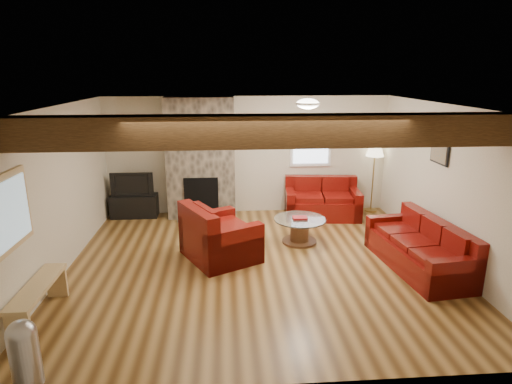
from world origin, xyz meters
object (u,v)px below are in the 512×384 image
(sofa_three, at_px, (418,245))
(armchair_red, at_px, (220,231))
(coffee_table, at_px, (300,231))
(tv_cabinet, at_px, (135,206))
(loveseat, at_px, (322,198))
(floor_lamp, at_px, (375,154))
(television, at_px, (133,183))

(sofa_three, relative_size, armchair_red, 1.75)
(sofa_three, xyz_separation_m, coffee_table, (-1.66, 1.16, -0.16))
(coffee_table, bearing_deg, tv_cabinet, 152.80)
(loveseat, xyz_separation_m, floor_lamp, (1.18, 0.32, 0.88))
(tv_cabinet, xyz_separation_m, television, (0.00, 0.00, 0.49))
(armchair_red, relative_size, floor_lamp, 0.76)
(loveseat, relative_size, coffee_table, 1.66)
(tv_cabinet, bearing_deg, loveseat, -4.33)
(sofa_three, height_order, tv_cabinet, sofa_three)
(coffee_table, height_order, tv_cabinet, coffee_table)
(sofa_three, bearing_deg, tv_cabinet, -126.75)
(armchair_red, bearing_deg, coffee_table, -96.59)
(television, bearing_deg, loveseat, -4.33)
(loveseat, height_order, floor_lamp, floor_lamp)
(floor_lamp, bearing_deg, armchair_red, -145.99)
(coffee_table, relative_size, television, 1.07)
(loveseat, xyz_separation_m, armchair_red, (-2.13, -1.92, 0.05))
(armchair_red, bearing_deg, sofa_three, -129.07)
(sofa_three, distance_m, television, 5.68)
(sofa_three, xyz_separation_m, floor_lamp, (0.24, 2.85, 0.90))
(coffee_table, bearing_deg, floor_lamp, 41.64)
(loveseat, bearing_deg, coffee_table, -112.24)
(sofa_three, distance_m, tv_cabinet, 5.67)
(television, xyz_separation_m, floor_lamp, (5.15, 0.02, 0.56))
(sofa_three, relative_size, tv_cabinet, 2.07)
(sofa_three, bearing_deg, loveseat, -166.32)
(armchair_red, xyz_separation_m, television, (-1.83, 2.22, 0.27))
(television, bearing_deg, armchair_red, -50.47)
(television, bearing_deg, coffee_table, -27.20)
(sofa_three, relative_size, loveseat, 1.30)
(television, bearing_deg, floor_lamp, 0.22)
(sofa_three, relative_size, coffee_table, 2.15)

